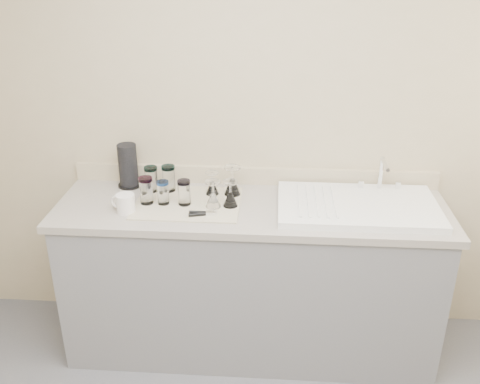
# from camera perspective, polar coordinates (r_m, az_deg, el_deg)

# --- Properties ---
(room_envelope) EXTENTS (3.54, 3.50, 2.52)m
(room_envelope) POSITION_cam_1_polar(r_m,az_deg,el_deg) (1.44, -0.99, 0.83)
(room_envelope) COLOR #55555A
(room_envelope) RESTS_ON ground
(counter_unit) EXTENTS (2.06, 0.62, 0.90)m
(counter_unit) POSITION_cam_1_polar(r_m,az_deg,el_deg) (3.03, 1.16, -9.09)
(counter_unit) COLOR slate
(counter_unit) RESTS_ON ground
(sink_unit) EXTENTS (0.82, 0.50, 0.22)m
(sink_unit) POSITION_cam_1_polar(r_m,az_deg,el_deg) (2.83, 12.48, -1.40)
(sink_unit) COLOR white
(sink_unit) RESTS_ON counter_unit
(dish_towel) EXTENTS (0.55, 0.42, 0.01)m
(dish_towel) POSITION_cam_1_polar(r_m,az_deg,el_deg) (2.84, -5.58, -1.19)
(dish_towel) COLOR beige
(dish_towel) RESTS_ON counter_unit
(tumbler_teal) EXTENTS (0.07, 0.07, 0.14)m
(tumbler_teal) POSITION_cam_1_polar(r_m,az_deg,el_deg) (2.96, -9.45, 1.39)
(tumbler_teal) COLOR white
(tumbler_teal) RESTS_ON dish_towel
(tumbler_cyan) EXTENTS (0.07, 0.07, 0.15)m
(tumbler_cyan) POSITION_cam_1_polar(r_m,az_deg,el_deg) (2.96, -7.62, 1.48)
(tumbler_cyan) COLOR white
(tumbler_cyan) RESTS_ON dish_towel
(tumbler_magenta) EXTENTS (0.07, 0.07, 0.14)m
(tumbler_magenta) POSITION_cam_1_polar(r_m,az_deg,el_deg) (2.83, -9.98, 0.19)
(tumbler_magenta) COLOR white
(tumbler_magenta) RESTS_ON dish_towel
(tumbler_blue) EXTENTS (0.06, 0.06, 0.13)m
(tumbler_blue) POSITION_cam_1_polar(r_m,az_deg,el_deg) (2.81, -8.21, -0.03)
(tumbler_blue) COLOR white
(tumbler_blue) RESTS_ON dish_towel
(tumbler_lavender) EXTENTS (0.07, 0.07, 0.14)m
(tumbler_lavender) POSITION_cam_1_polar(r_m,az_deg,el_deg) (2.79, -5.98, -0.04)
(tumbler_lavender) COLOR white
(tumbler_lavender) RESTS_ON dish_towel
(goblet_back_left) EXTENTS (0.07, 0.07, 0.13)m
(goblet_back_left) POSITION_cam_1_polar(r_m,az_deg,el_deg) (2.91, -2.98, 0.59)
(goblet_back_left) COLOR white
(goblet_back_left) RESTS_ON dish_towel
(goblet_back_right) EXTENTS (0.09, 0.09, 0.16)m
(goblet_back_right) POSITION_cam_1_polar(r_m,az_deg,el_deg) (2.89, -0.83, 0.75)
(goblet_back_right) COLOR white
(goblet_back_right) RESTS_ON dish_towel
(goblet_front_left) EXTENTS (0.08, 0.08, 0.14)m
(goblet_front_left) POSITION_cam_1_polar(r_m,az_deg,el_deg) (2.76, -2.89, -0.65)
(goblet_front_left) COLOR white
(goblet_front_left) RESTS_ON dish_towel
(goblet_front_right) EXTENTS (0.08, 0.08, 0.14)m
(goblet_front_right) POSITION_cam_1_polar(r_m,az_deg,el_deg) (2.77, -1.03, -0.60)
(goblet_front_right) COLOR white
(goblet_front_right) RESTS_ON dish_towel
(can_opener) EXTENTS (0.14, 0.06, 0.02)m
(can_opener) POSITION_cam_1_polar(r_m,az_deg,el_deg) (2.70, -3.98, -2.28)
(can_opener) COLOR silver
(can_opener) RESTS_ON dish_towel
(white_mug) EXTENTS (0.14, 0.12, 0.10)m
(white_mug) POSITION_cam_1_polar(r_m,az_deg,el_deg) (2.78, -12.16, -1.19)
(white_mug) COLOR white
(white_mug) RESTS_ON counter_unit
(paper_towel_roll) EXTENTS (0.13, 0.13, 0.25)m
(paper_towel_roll) POSITION_cam_1_polar(r_m,az_deg,el_deg) (3.05, -11.85, 2.72)
(paper_towel_roll) COLOR black
(paper_towel_roll) RESTS_ON counter_unit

